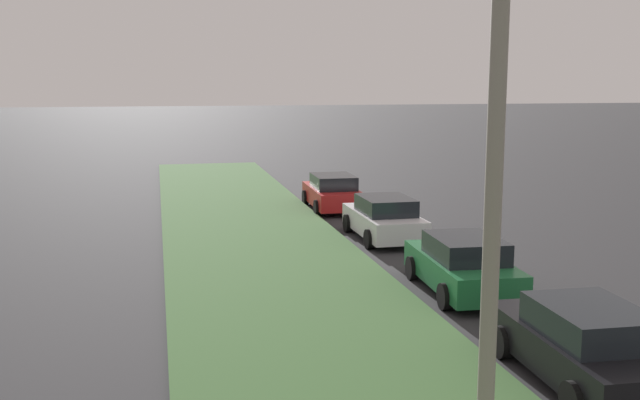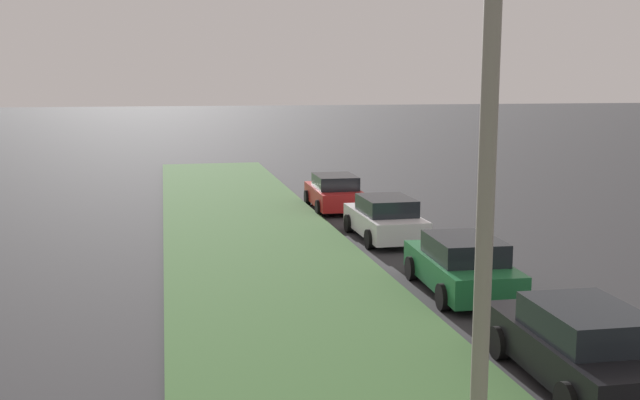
{
  "view_description": "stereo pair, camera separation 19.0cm",
  "coord_description": "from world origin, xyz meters",
  "px_view_note": "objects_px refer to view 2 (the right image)",
  "views": [
    {
      "loc": [
        -6.97,
        10.9,
        5.33
      ],
      "look_at": [
        14.29,
        6.21,
        1.8
      ],
      "focal_mm": 41.53,
      "sensor_mm": 36.0,
      "label": 1
    },
    {
      "loc": [
        -7.01,
        10.71,
        5.33
      ],
      "look_at": [
        14.29,
        6.21,
        1.8
      ],
      "focal_mm": 41.53,
      "sensor_mm": 36.0,
      "label": 2
    }
  ],
  "objects_px": {
    "parked_car_black": "(581,346)",
    "parked_car_red": "(334,193)",
    "parked_car_green": "(462,265)",
    "parked_car_white": "(385,219)",
    "streetlight": "(514,152)"
  },
  "relations": [
    {
      "from": "parked_car_red",
      "to": "streetlight",
      "type": "bearing_deg",
      "value": 174.92
    },
    {
      "from": "parked_car_black",
      "to": "parked_car_white",
      "type": "height_order",
      "value": "same"
    },
    {
      "from": "parked_car_white",
      "to": "streetlight",
      "type": "height_order",
      "value": "streetlight"
    },
    {
      "from": "parked_car_black",
      "to": "parked_car_red",
      "type": "height_order",
      "value": "same"
    },
    {
      "from": "parked_car_green",
      "to": "parked_car_red",
      "type": "bearing_deg",
      "value": 4.8
    },
    {
      "from": "parked_car_green",
      "to": "streetlight",
      "type": "relative_size",
      "value": 0.59
    },
    {
      "from": "parked_car_black",
      "to": "parked_car_red",
      "type": "distance_m",
      "value": 18.36
    },
    {
      "from": "parked_car_white",
      "to": "streetlight",
      "type": "relative_size",
      "value": 0.57
    },
    {
      "from": "parked_car_white",
      "to": "parked_car_black",
      "type": "bearing_deg",
      "value": 179.1
    },
    {
      "from": "parked_car_red",
      "to": "parked_car_black",
      "type": "bearing_deg",
      "value": -178.08
    },
    {
      "from": "parked_car_black",
      "to": "parked_car_green",
      "type": "distance_m",
      "value": 5.79
    },
    {
      "from": "parked_car_white",
      "to": "streetlight",
      "type": "distance_m",
      "value": 15.14
    },
    {
      "from": "parked_car_green",
      "to": "streetlight",
      "type": "distance_m",
      "value": 9.14
    },
    {
      "from": "parked_car_black",
      "to": "streetlight",
      "type": "relative_size",
      "value": 0.58
    },
    {
      "from": "parked_car_green",
      "to": "parked_car_red",
      "type": "relative_size",
      "value": 1.01
    }
  ]
}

